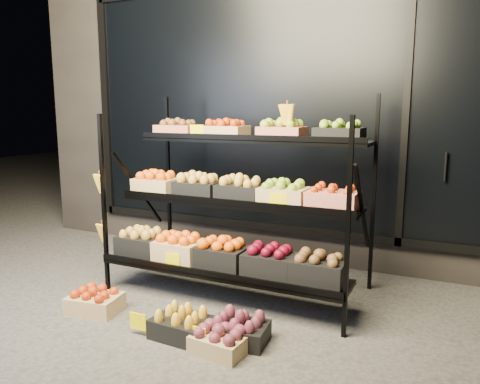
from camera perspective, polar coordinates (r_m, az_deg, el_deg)
The scene contains 9 objects.
ground at distance 3.60m, azimuth -4.87°, elevation -15.17°, with size 24.00×24.00×0.00m, color #514F4C.
building at distance 5.65m, azimuth 8.42°, elevation 12.07°, with size 6.00×2.08×3.50m.
display_rack at distance 3.87m, azimuth -0.69°, elevation -1.09°, with size 2.18×1.02×1.69m.
tag_floor_a at distance 3.41m, azimuth -12.31°, elevation -15.77°, with size 0.13×0.01×0.12m, color #F9DB00.
tag_floor_b at distance 3.17m, azimuth -5.24°, elevation -17.65°, with size 0.13×0.01×0.12m, color #F9DB00.
floor_crate_left at distance 3.84m, azimuth -17.28°, elevation -12.48°, with size 0.41×0.33×0.19m.
floor_crate_midleft at distance 3.32m, azimuth -7.04°, elevation -15.68°, with size 0.41×0.31×0.20m.
floor_crate_midright at distance 3.12m, azimuth -2.52°, elevation -17.58°, with size 0.36×0.28×0.18m.
floor_crate_right at distance 3.24m, azimuth -0.12°, elevation -16.37°, with size 0.40×0.31×0.19m.
Camera 1 is at (1.65, -2.81, 1.53)m, focal length 35.00 mm.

